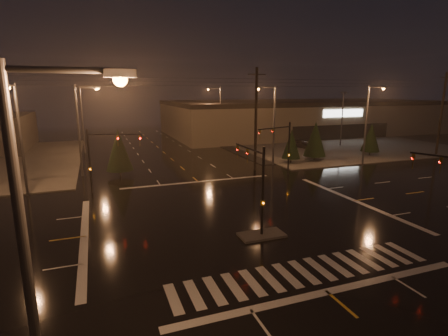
% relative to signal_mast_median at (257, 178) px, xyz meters
% --- Properties ---
extents(ground, '(140.00, 140.00, 0.00)m').
position_rel_signal_mast_median_xyz_m(ground, '(-0.00, 3.07, -3.75)').
color(ground, black).
rests_on(ground, ground).
extents(sidewalk_ne, '(36.00, 36.00, 0.12)m').
position_rel_signal_mast_median_xyz_m(sidewalk_ne, '(30.00, 33.07, -3.69)').
color(sidewalk_ne, '#44423D').
rests_on(sidewalk_ne, ground).
extents(median_island, '(3.00, 1.60, 0.15)m').
position_rel_signal_mast_median_xyz_m(median_island, '(-0.00, -0.93, -3.68)').
color(median_island, '#44423D').
rests_on(median_island, ground).
extents(crosswalk, '(15.00, 2.60, 0.01)m').
position_rel_signal_mast_median_xyz_m(crosswalk, '(-0.00, -5.93, -3.75)').
color(crosswalk, beige).
rests_on(crosswalk, ground).
extents(stop_bar_near, '(16.00, 0.50, 0.01)m').
position_rel_signal_mast_median_xyz_m(stop_bar_near, '(-0.00, -7.93, -3.75)').
color(stop_bar_near, beige).
rests_on(stop_bar_near, ground).
extents(stop_bar_far, '(16.00, 0.50, 0.01)m').
position_rel_signal_mast_median_xyz_m(stop_bar_far, '(-0.00, 14.07, -3.75)').
color(stop_bar_far, beige).
rests_on(stop_bar_far, ground).
extents(parking_lot, '(50.00, 24.00, 0.08)m').
position_rel_signal_mast_median_xyz_m(parking_lot, '(35.00, 31.07, -3.71)').
color(parking_lot, black).
rests_on(parking_lot, ground).
extents(retail_building, '(60.20, 28.30, 7.20)m').
position_rel_signal_mast_median_xyz_m(retail_building, '(35.00, 49.06, 0.09)').
color(retail_building, '#766D54').
rests_on(retail_building, ground).
extents(signal_mast_median, '(0.25, 4.59, 6.00)m').
position_rel_signal_mast_median_xyz_m(signal_mast_median, '(0.00, 0.00, 0.00)').
color(signal_mast_median, black).
rests_on(signal_mast_median, ground).
extents(signal_mast_ne, '(4.84, 1.86, 6.00)m').
position_rel_signal_mast_median_xyz_m(signal_mast_ne, '(9.50, 13.21, 0.04)').
color(signal_mast_ne, black).
rests_on(signal_mast_ne, ground).
extents(signal_mast_nw, '(4.84, 1.86, 6.00)m').
position_rel_signal_mast_median_xyz_m(signal_mast_nw, '(-9.50, 13.21, 0.04)').
color(signal_mast_nw, black).
rests_on(signal_mast_nw, ground).
extents(streetlight_0, '(2.77, 0.32, 10.00)m').
position_rel_signal_mast_median_xyz_m(streetlight_0, '(-11.18, -11.93, 2.05)').
color(streetlight_0, '#38383A').
rests_on(streetlight_0, ground).
extents(streetlight_1, '(2.77, 0.32, 10.00)m').
position_rel_signal_mast_median_xyz_m(streetlight_1, '(-11.18, 21.07, 2.05)').
color(streetlight_1, '#38383A').
rests_on(streetlight_1, ground).
extents(streetlight_2, '(2.77, 0.32, 10.00)m').
position_rel_signal_mast_median_xyz_m(streetlight_2, '(-11.18, 37.07, 2.05)').
color(streetlight_2, '#38383A').
rests_on(streetlight_2, ground).
extents(streetlight_3, '(2.77, 0.32, 10.00)m').
position_rel_signal_mast_median_xyz_m(streetlight_3, '(11.18, 19.07, 2.05)').
color(streetlight_3, '#38383A').
rests_on(streetlight_3, ground).
extents(streetlight_4, '(2.77, 0.32, 10.00)m').
position_rel_signal_mast_median_xyz_m(streetlight_4, '(11.18, 39.07, 2.05)').
color(streetlight_4, '#38383A').
rests_on(streetlight_4, ground).
extents(streetlight_5, '(0.32, 2.77, 10.00)m').
position_rel_signal_mast_median_xyz_m(streetlight_5, '(-16.00, 14.26, 2.05)').
color(streetlight_5, '#38383A').
rests_on(streetlight_5, ground).
extents(streetlight_6, '(0.32, 2.77, 10.00)m').
position_rel_signal_mast_median_xyz_m(streetlight_6, '(22.00, 14.26, 2.05)').
color(streetlight_6, '#38383A').
rests_on(streetlight_6, ground).
extents(utility_pole_1, '(2.20, 0.32, 12.00)m').
position_rel_signal_mast_median_xyz_m(utility_pole_1, '(8.00, 17.07, 2.38)').
color(utility_pole_1, black).
rests_on(utility_pole_1, ground).
extents(utility_pole_2, '(2.20, 0.32, 12.00)m').
position_rel_signal_mast_median_xyz_m(utility_pole_2, '(38.00, 17.07, 2.38)').
color(utility_pole_2, black).
rests_on(utility_pole_2, ground).
extents(conifer_0, '(2.41, 2.41, 4.46)m').
position_rel_signal_mast_median_xyz_m(conifer_0, '(14.10, 18.97, -1.17)').
color(conifer_0, black).
rests_on(conifer_0, ground).
extents(conifer_1, '(2.98, 2.98, 5.36)m').
position_rel_signal_mast_median_xyz_m(conifer_1, '(18.02, 19.40, -0.72)').
color(conifer_1, black).
rests_on(conifer_1, ground).
extents(conifer_2, '(2.66, 2.66, 4.86)m').
position_rel_signal_mast_median_xyz_m(conifer_2, '(27.85, 19.73, -0.98)').
color(conifer_2, black).
rests_on(conifer_2, ground).
extents(conifer_3, '(2.94, 2.94, 5.29)m').
position_rel_signal_mast_median_xyz_m(conifer_3, '(-7.50, 19.52, -0.76)').
color(conifer_3, black).
rests_on(conifer_3, ground).
extents(car_parked, '(3.36, 4.71, 1.49)m').
position_rel_signal_mast_median_xyz_m(car_parked, '(22.29, 29.52, -3.01)').
color(car_parked, black).
rests_on(car_parked, ground).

